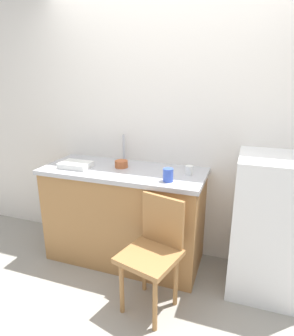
{
  "coord_description": "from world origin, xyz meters",
  "views": [
    {
      "loc": [
        0.66,
        -1.66,
        1.75
      ],
      "look_at": [
        -0.14,
        0.6,
        0.99
      ],
      "focal_mm": 30.89,
      "sensor_mm": 36.0,
      "label": 1
    }
  ],
  "objects_px": {
    "refrigerator": "(271,226)",
    "dish_tray": "(76,165)",
    "chair": "(154,249)",
    "cup_white": "(189,170)",
    "cup_blue": "(168,175)",
    "terracotta_bowl": "(121,164)"
  },
  "relations": [
    {
      "from": "terracotta_bowl",
      "to": "cup_blue",
      "type": "relative_size",
      "value": 1.13
    },
    {
      "from": "chair",
      "to": "dish_tray",
      "type": "height_order",
      "value": "dish_tray"
    },
    {
      "from": "chair",
      "to": "refrigerator",
      "type": "bearing_deg",
      "value": 46.14
    },
    {
      "from": "dish_tray",
      "to": "refrigerator",
      "type": "bearing_deg",
      "value": 3.67
    },
    {
      "from": "dish_tray",
      "to": "chair",
      "type": "bearing_deg",
      "value": -23.91
    },
    {
      "from": "terracotta_bowl",
      "to": "chair",
      "type": "bearing_deg",
      "value": -47.41
    },
    {
      "from": "chair",
      "to": "terracotta_bowl",
      "type": "distance_m",
      "value": 0.88
    },
    {
      "from": "terracotta_bowl",
      "to": "cup_blue",
      "type": "distance_m",
      "value": 0.56
    },
    {
      "from": "cup_white",
      "to": "cup_blue",
      "type": "xyz_separation_m",
      "value": [
        -0.13,
        -0.22,
        0.01
      ]
    },
    {
      "from": "cup_blue",
      "to": "dish_tray",
      "type": "bearing_deg",
      "value": 175.28
    },
    {
      "from": "refrigerator",
      "to": "dish_tray",
      "type": "bearing_deg",
      "value": -176.33
    },
    {
      "from": "refrigerator",
      "to": "chair",
      "type": "xyz_separation_m",
      "value": [
        -0.84,
        -0.51,
        -0.09
      ]
    },
    {
      "from": "refrigerator",
      "to": "cup_white",
      "type": "relative_size",
      "value": 14.7
    },
    {
      "from": "terracotta_bowl",
      "to": "cup_white",
      "type": "xyz_separation_m",
      "value": [
        0.64,
        0.0,
        0.01
      ]
    },
    {
      "from": "chair",
      "to": "cup_blue",
      "type": "xyz_separation_m",
      "value": [
        0.01,
        0.32,
        0.49
      ]
    },
    {
      "from": "refrigerator",
      "to": "cup_blue",
      "type": "bearing_deg",
      "value": -167.28
    },
    {
      "from": "terracotta_bowl",
      "to": "cup_white",
      "type": "relative_size",
      "value": 1.52
    },
    {
      "from": "chair",
      "to": "cup_white",
      "type": "relative_size",
      "value": 11.19
    },
    {
      "from": "dish_tray",
      "to": "terracotta_bowl",
      "type": "relative_size",
      "value": 2.31
    },
    {
      "from": "refrigerator",
      "to": "dish_tray",
      "type": "relative_size",
      "value": 4.18
    },
    {
      "from": "refrigerator",
      "to": "dish_tray",
      "type": "distance_m",
      "value": 1.78
    },
    {
      "from": "chair",
      "to": "terracotta_bowl",
      "type": "relative_size",
      "value": 7.34
    }
  ]
}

